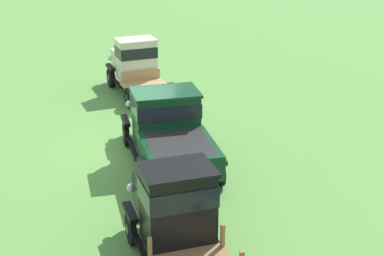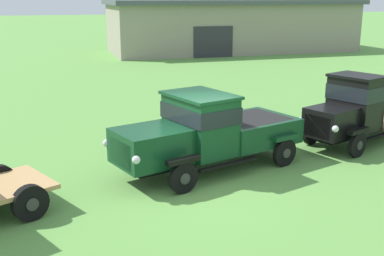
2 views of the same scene
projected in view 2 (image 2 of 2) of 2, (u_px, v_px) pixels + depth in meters
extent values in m
plane|color=#5B9342|center=(201.00, 185.00, 12.22)|extent=(240.00, 240.00, 0.00)
cube|color=gray|center=(232.00, 28.00, 41.59)|extent=(20.63, 7.67, 3.98)
cube|color=#474C51|center=(233.00, 2.00, 41.02)|extent=(21.23, 8.47, 0.36)
cube|color=#2D2D33|center=(213.00, 42.00, 37.35)|extent=(3.20, 0.08, 2.40)
cylinder|color=black|center=(30.00, 203.00, 10.20)|extent=(0.80, 0.52, 0.79)
cylinder|color=#2D2D2D|center=(33.00, 205.00, 10.12)|extent=(0.26, 0.15, 0.28)
cylinder|color=black|center=(183.00, 178.00, 11.62)|extent=(0.79, 0.37, 0.79)
cylinder|color=#2D2D2D|center=(185.00, 179.00, 11.55)|extent=(0.27, 0.11, 0.28)
cylinder|color=black|center=(141.00, 155.00, 13.31)|extent=(0.79, 0.37, 0.79)
cylinder|color=#2D2D2D|center=(139.00, 154.00, 13.37)|extent=(0.27, 0.11, 0.28)
cylinder|color=black|center=(284.00, 153.00, 13.50)|extent=(0.79, 0.37, 0.79)
cylinder|color=#2D2D2D|center=(287.00, 153.00, 13.43)|extent=(0.27, 0.11, 0.28)
cylinder|color=black|center=(236.00, 135.00, 15.18)|extent=(0.79, 0.37, 0.79)
cylinder|color=#2D2D2D|center=(234.00, 135.00, 15.25)|extent=(0.27, 0.11, 0.28)
cube|color=black|center=(208.00, 152.00, 13.29)|extent=(5.08, 2.61, 0.12)
cube|color=#0F381E|center=(151.00, 146.00, 12.17)|extent=(2.13, 1.95, 0.88)
cube|color=silver|center=(121.00, 154.00, 11.71)|extent=(0.41, 1.13, 0.66)
sphere|color=silver|center=(136.00, 160.00, 11.06)|extent=(0.20, 0.20, 0.20)
sphere|color=silver|center=(106.00, 143.00, 12.32)|extent=(0.20, 0.20, 0.20)
cube|color=black|center=(183.00, 160.00, 11.50)|extent=(0.93, 0.46, 0.12)
cube|color=black|center=(140.00, 139.00, 13.19)|extent=(0.93, 0.46, 0.12)
cube|color=#0F381E|center=(200.00, 125.00, 12.91)|extent=(1.79, 2.17, 1.54)
cube|color=black|center=(200.00, 112.00, 12.82)|extent=(1.85, 2.23, 0.43)
cube|color=#0F381E|center=(200.00, 95.00, 12.70)|extent=(1.94, 2.29, 0.08)
cube|color=black|center=(227.00, 164.00, 12.38)|extent=(1.76, 0.68, 0.05)
cube|color=black|center=(183.00, 144.00, 14.03)|extent=(1.76, 0.68, 0.05)
cube|color=#0F381E|center=(250.00, 129.00, 14.02)|extent=(2.82, 2.57, 0.69)
cube|color=black|center=(251.00, 119.00, 13.94)|extent=(2.38, 2.17, 0.06)
cube|color=#0F381E|center=(285.00, 137.00, 13.38)|extent=(0.89, 0.45, 0.12)
cube|color=#0F381E|center=(236.00, 122.00, 15.07)|extent=(0.89, 0.45, 0.12)
cylinder|color=black|center=(357.00, 145.00, 14.24)|extent=(0.76, 0.41, 0.76)
cylinder|color=#2D2D2D|center=(360.00, 146.00, 14.17)|extent=(0.26, 0.13, 0.27)
cylinder|color=black|center=(312.00, 133.00, 15.48)|extent=(0.76, 0.41, 0.76)
cylinder|color=#2D2D2D|center=(309.00, 132.00, 15.55)|extent=(0.26, 0.13, 0.27)
cylinder|color=black|center=(364.00, 118.00, 17.32)|extent=(0.76, 0.41, 0.76)
cylinder|color=#2D2D2D|center=(362.00, 118.00, 17.38)|extent=(0.26, 0.13, 0.27)
cube|color=black|center=(361.00, 128.00, 15.73)|extent=(4.37, 2.46, 0.12)
cube|color=black|center=(331.00, 122.00, 14.58)|extent=(1.69, 1.58, 0.87)
cube|color=silver|center=(317.00, 127.00, 14.20)|extent=(0.39, 0.87, 0.65)
sphere|color=silver|center=(335.00, 129.00, 13.71)|extent=(0.20, 0.20, 0.20)
sphere|color=silver|center=(301.00, 120.00, 14.65)|extent=(0.20, 0.20, 0.20)
cube|color=black|center=(358.00, 131.00, 14.12)|extent=(0.89, 0.51, 0.12)
cube|color=black|center=(312.00, 120.00, 15.37)|extent=(0.89, 0.51, 0.12)
cube|color=black|center=(355.00, 103.00, 15.21)|extent=(1.53, 1.75, 1.67)
cube|color=black|center=(356.00, 92.00, 15.11)|extent=(1.58, 1.80, 0.47)
cube|color=black|center=(357.00, 76.00, 14.98)|extent=(1.65, 1.85, 0.08)
cube|color=black|center=(377.00, 136.00, 14.91)|extent=(1.43, 0.68, 0.05)
cube|color=black|center=(333.00, 126.00, 16.13)|extent=(1.43, 0.68, 0.05)
cube|color=olive|center=(381.00, 119.00, 16.44)|extent=(2.76, 2.40, 0.10)
cube|color=olive|center=(344.00, 111.00, 16.32)|extent=(0.10, 0.10, 0.51)
cube|color=olive|center=(361.00, 107.00, 16.95)|extent=(0.10, 0.10, 0.51)
cube|color=olive|center=(377.00, 103.00, 17.58)|extent=(0.10, 0.10, 0.51)
cylinder|color=#1951B2|center=(366.00, 105.00, 19.14)|extent=(0.59, 0.59, 0.94)
cylinder|color=navy|center=(366.00, 100.00, 19.09)|extent=(0.62, 0.62, 0.03)
cylinder|color=navy|center=(365.00, 109.00, 19.19)|extent=(0.62, 0.62, 0.03)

